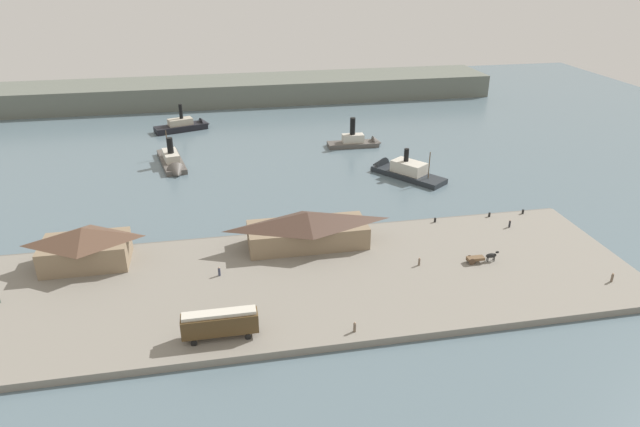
{
  "coord_description": "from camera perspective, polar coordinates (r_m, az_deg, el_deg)",
  "views": [
    {
      "loc": [
        -14.59,
        -102.12,
        51.1
      ],
      "look_at": [
        5.4,
        1.33,
        2.0
      ],
      "focal_mm": 31.68,
      "sensor_mm": 36.0,
      "label": 1
    }
  ],
  "objects": [
    {
      "name": "ferry_moored_east",
      "position": [
        143.12,
        8.08,
        4.38
      ],
      "size": [
        16.74,
        20.01,
        9.94
      ],
      "color": "#23282D",
      "rests_on": "ground"
    },
    {
      "name": "quay_promenade",
      "position": [
        95.82,
        -0.52,
        -6.82
      ],
      "size": [
        110.0,
        36.0,
        1.2
      ],
      "primitive_type": "cube",
      "color": "gray",
      "rests_on": "ground"
    },
    {
      "name": "mooring_post_center_east",
      "position": [
        125.31,
        19.81,
        0.17
      ],
      "size": [
        0.44,
        0.44,
        0.9
      ],
      "primitive_type": "cylinder",
      "color": "black",
      "rests_on": "quay_promenade"
    },
    {
      "name": "pedestrian_at_waters_edge",
      "position": [
        97.25,
        -10.14,
        -5.81
      ],
      "size": [
        0.41,
        0.41,
        1.65
      ],
      "color": "#33384C",
      "rests_on": "quay_promenade"
    },
    {
      "name": "far_headland",
      "position": [
        217.77,
        -7.0,
        12.31
      ],
      "size": [
        180.0,
        24.0,
        8.0
      ],
      "primitive_type": "cube",
      "color": "#60665B",
      "rests_on": "ground"
    },
    {
      "name": "horse_cart",
      "position": [
        103.64,
        15.99,
        -4.28
      ],
      "size": [
        5.88,
        1.41,
        1.87
      ],
      "color": "brown",
      "rests_on": "quay_promenade"
    },
    {
      "name": "street_tram",
      "position": [
        81.96,
        -10.09,
        -10.79
      ],
      "size": [
        10.72,
        2.77,
        4.3
      ],
      "color": "#4C381E",
      "rests_on": "quay_promenade"
    },
    {
      "name": "ferry_departing_north",
      "position": [
        151.92,
        -14.64,
        4.97
      ],
      "size": [
        8.73,
        21.05,
        9.27
      ],
      "color": "#514C47",
      "rests_on": "ground"
    },
    {
      "name": "pedestrian_near_west_shed",
      "position": [
        100.27,
        9.99,
        -4.82
      ],
      "size": [
        0.38,
        0.38,
        1.53
      ],
      "color": "#6B5B4C",
      "rests_on": "quay_promenade"
    },
    {
      "name": "pedestrian_near_east_shed",
      "position": [
        105.89,
        27.42,
        -5.77
      ],
      "size": [
        0.41,
        0.41,
        1.64
      ],
      "color": "#6B5B4C",
      "rests_on": "quay_promenade"
    },
    {
      "name": "ferry_shed_west_terminal",
      "position": [
        104.24,
        -1.27,
        -1.52
      ],
      "size": [
        22.37,
        8.75,
        6.67
      ],
      "color": "#847056",
      "rests_on": "quay_promenade"
    },
    {
      "name": "ferry_shed_central_terminal",
      "position": [
        105.97,
        -22.67,
        -3.04
      ],
      "size": [
        14.74,
        9.24,
        7.03
      ],
      "color": "#847056",
      "rests_on": "quay_promenade"
    },
    {
      "name": "pedestrian_walking_east",
      "position": [
        118.2,
        18.61,
        -0.99
      ],
      "size": [
        0.4,
        0.4,
        1.6
      ],
      "color": "#232328",
      "rests_on": "quay_promenade"
    },
    {
      "name": "mooring_post_east",
      "position": [
        116.6,
        11.54,
        -0.65
      ],
      "size": [
        0.44,
        0.44,
        0.9
      ],
      "primitive_type": "cylinder",
      "color": "black",
      "rests_on": "quay_promenade"
    },
    {
      "name": "seawall_edge",
      "position": [
        111.71,
        -2.24,
        -1.97
      ],
      "size": [
        110.0,
        0.8,
        1.0
      ],
      "primitive_type": "cube",
      "color": "#666159",
      "rests_on": "ground"
    },
    {
      "name": "ferry_approaching_east",
      "position": [
        164.03,
        3.98,
        7.26
      ],
      "size": [
        15.9,
        5.17,
        9.95
      ],
      "color": "#514C47",
      "rests_on": "ground"
    },
    {
      "name": "mooring_post_west",
      "position": [
        121.71,
        16.73,
        -0.11
      ],
      "size": [
        0.44,
        0.44,
        0.9
      ],
      "primitive_type": "cylinder",
      "color": "black",
      "rests_on": "quay_promenade"
    },
    {
      "name": "ground_plane",
      "position": [
        115.12,
        -2.51,
        -1.39
      ],
      "size": [
        320.0,
        320.0,
        0.0
      ],
      "primitive_type": "plane",
      "color": "slate"
    },
    {
      "name": "ferry_mid_harbor",
      "position": [
        184.04,
        -13.34,
        8.65
      ],
      "size": [
        18.02,
        10.08,
        9.72
      ],
      "color": "black",
      "rests_on": "ground"
    },
    {
      "name": "pedestrian_standing_center",
      "position": [
        82.96,
        3.52,
        -11.39
      ],
      "size": [
        0.41,
        0.41,
        1.68
      ],
      "color": "#6B5B4C",
      "rests_on": "quay_promenade"
    }
  ]
}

